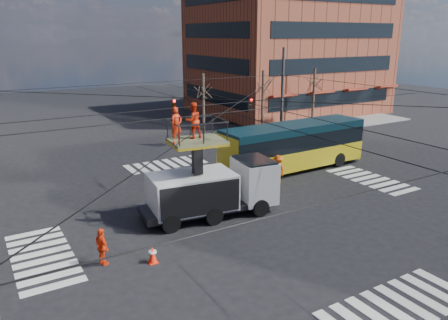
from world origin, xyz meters
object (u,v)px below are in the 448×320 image
Objects in this scene: traffic_cone at (153,254)px; flagger at (278,169)px; city_bus at (294,145)px; worker_ground at (102,247)px.

flagger is (10.59, 5.42, 0.53)m from traffic_cone.
city_bus reaches higher than flagger.
worker_ground is (-1.80, 0.88, 0.43)m from traffic_cone.
traffic_cone is 2.05m from worker_ground.
worker_ground is (-15.03, -6.28, -0.92)m from city_bus.
flagger reaches higher than worker_ground.
flagger reaches higher than traffic_cone.
traffic_cone is at bearing -129.48° from worker_ground.
flagger is (-2.64, -1.74, -0.82)m from city_bus.
worker_ground is 13.19m from flagger.
city_bus is 16.31m from worker_ground.
worker_ground reaches higher than traffic_cone.
traffic_cone is 0.47× the size of worker_ground.
worker_ground is at bearing -158.82° from city_bus.
traffic_cone is 0.42× the size of flagger.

